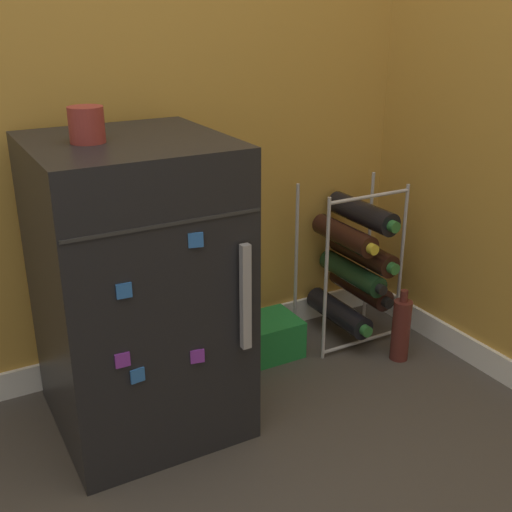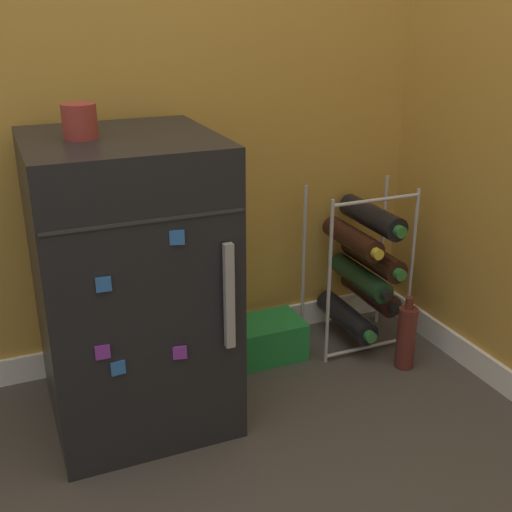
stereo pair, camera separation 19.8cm
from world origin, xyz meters
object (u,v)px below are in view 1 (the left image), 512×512
soda_box (260,339)px  fridge_top_cup (87,125)px  wine_rack (354,263)px  loose_bottle_floor (401,329)px  mini_fridge (137,289)px

soda_box → fridge_top_cup: fridge_top_cup is taller
wine_rack → fridge_top_cup: 1.10m
fridge_top_cup → loose_bottle_floor: size_ratio=0.34×
mini_fridge → loose_bottle_floor: 0.93m
loose_bottle_floor → fridge_top_cup: bearing=173.5°
loose_bottle_floor → mini_fridge: bearing=172.8°
mini_fridge → soda_box: size_ratio=3.08×
wine_rack → fridge_top_cup: bearing=-173.4°
fridge_top_cup → loose_bottle_floor: 1.23m
soda_box → loose_bottle_floor: bearing=-30.9°
wine_rack → loose_bottle_floor: bearing=-78.0°
mini_fridge → wine_rack: size_ratio=1.43×
wine_rack → mini_fridge: bearing=-172.7°
soda_box → mini_fridge: bearing=-163.8°
mini_fridge → loose_bottle_floor: (0.87, -0.11, -0.30)m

